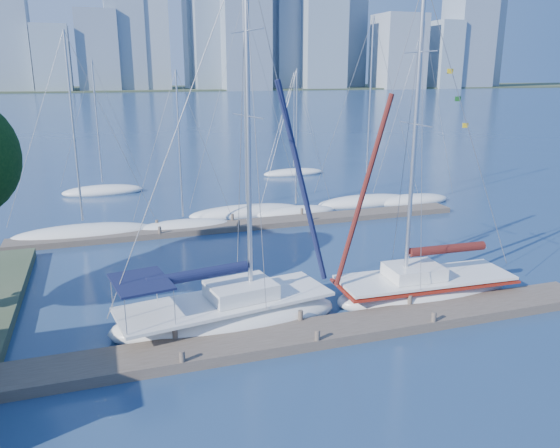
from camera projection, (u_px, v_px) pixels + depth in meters
name	position (u px, v px, depth m)	size (l,w,h in m)	color
ground	(308.00, 339.00, 21.19)	(700.00, 700.00, 0.00)	navy
near_dock	(309.00, 334.00, 21.14)	(26.00, 2.00, 0.40)	#4F453A
far_dock	(250.00, 224.00, 36.38)	(30.00, 1.80, 0.36)	#4F453A
far_shore	(108.00, 89.00, 313.81)	(800.00, 100.00, 1.50)	#38472D
sailboat_navy	(226.00, 300.00, 22.07)	(9.74, 4.56, 15.02)	white
sailboat_maroon	(425.00, 275.00, 24.84)	(8.78, 3.17, 14.15)	white
bg_boat_0	(84.00, 233.00, 34.05)	(8.75, 2.75, 12.70)	white
bg_boat_1	(183.00, 227.00, 35.70)	(6.43, 2.41, 10.46)	white
bg_boat_2	(247.00, 211.00, 39.35)	(8.57, 3.15, 14.93)	white
bg_boat_3	(296.00, 212.00, 39.48)	(6.24, 3.16, 10.51)	white
bg_boat_4	(366.00, 201.00, 42.41)	(8.29, 4.91, 14.21)	white
bg_boat_5	(412.00, 200.00, 42.98)	(6.63, 3.76, 13.91)	white
bg_boat_6	(103.00, 191.00, 46.32)	(6.88, 3.02, 11.27)	white
bg_boat_7	(294.00, 173.00, 54.82)	(6.52, 3.23, 10.27)	white
skyline	(157.00, 16.00, 284.50)	(503.46, 51.31, 112.07)	gray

